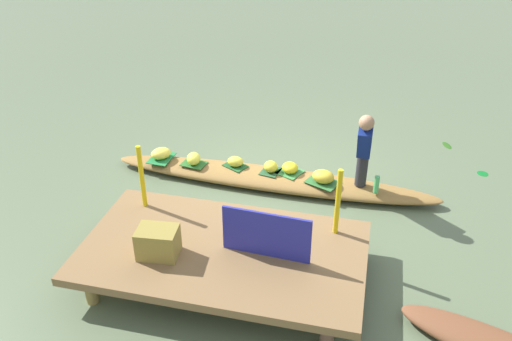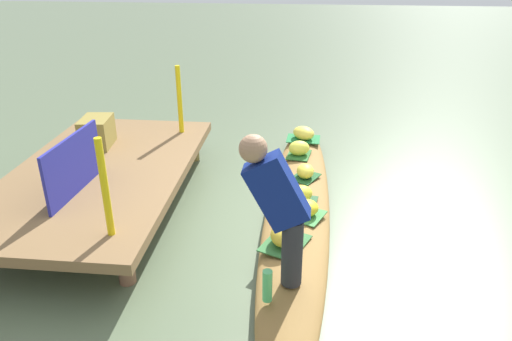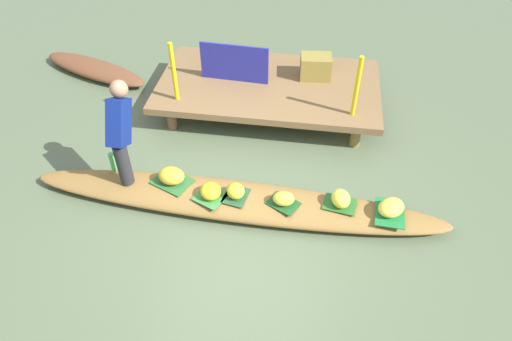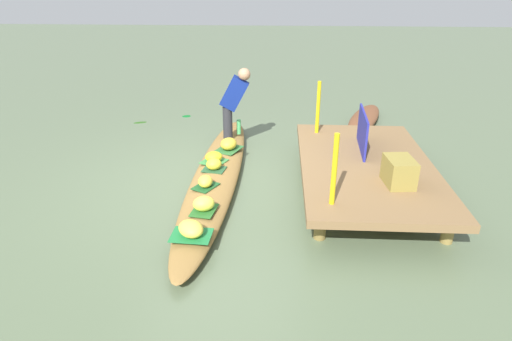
{
  "view_description": "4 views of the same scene",
  "coord_description": "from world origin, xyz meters",
  "px_view_note": "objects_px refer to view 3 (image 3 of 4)",
  "views": [
    {
      "loc": [
        -1.33,
        6.56,
        4.15
      ],
      "look_at": [
        0.14,
        0.39,
        0.45
      ],
      "focal_mm": 36.87,
      "sensor_mm": 36.0,
      "label": 1
    },
    {
      "loc": [
        -4.31,
        -0.01,
        2.56
      ],
      "look_at": [
        0.4,
        0.47,
        0.35
      ],
      "focal_mm": 33.95,
      "sensor_mm": 36.0,
      "label": 2
    },
    {
      "loc": [
        0.79,
        -3.64,
        4.0
      ],
      "look_at": [
        0.23,
        0.1,
        0.52
      ],
      "focal_mm": 32.29,
      "sensor_mm": 36.0,
      "label": 3
    },
    {
      "loc": [
        5.73,
        0.89,
        2.83
      ],
      "look_at": [
        0.19,
        0.59,
        0.29
      ],
      "focal_mm": 30.75,
      "sensor_mm": 36.0,
      "label": 4
    }
  ],
  "objects_px": {
    "banana_bunch_2": "(284,199)",
    "banana_bunch_0": "(236,191)",
    "banana_bunch_4": "(391,207)",
    "produce_crate": "(316,67)",
    "moored_boat": "(95,69)",
    "banana_bunch_3": "(171,176)",
    "banana_bunch_1": "(211,191)",
    "vendor_person": "(120,129)",
    "market_banner": "(234,63)",
    "water_bottle": "(113,162)",
    "banana_bunch_5": "(341,199)",
    "vendor_boat": "(235,201)"
  },
  "relations": [
    {
      "from": "market_banner",
      "to": "produce_crate",
      "type": "bearing_deg",
      "value": 16.5
    },
    {
      "from": "moored_boat",
      "to": "banana_bunch_2",
      "type": "bearing_deg",
      "value": -17.89
    },
    {
      "from": "banana_bunch_4",
      "to": "produce_crate",
      "type": "relative_size",
      "value": 0.71
    },
    {
      "from": "banana_bunch_4",
      "to": "produce_crate",
      "type": "xyz_separation_m",
      "value": [
        -0.98,
        2.41,
        0.29
      ]
    },
    {
      "from": "vendor_boat",
      "to": "moored_boat",
      "type": "distance_m",
      "value": 3.85
    },
    {
      "from": "water_bottle",
      "to": "produce_crate",
      "type": "relative_size",
      "value": 0.58
    },
    {
      "from": "vendor_boat",
      "to": "banana_bunch_2",
      "type": "distance_m",
      "value": 0.6
    },
    {
      "from": "vendor_boat",
      "to": "banana_bunch_3",
      "type": "height_order",
      "value": "banana_bunch_3"
    },
    {
      "from": "moored_boat",
      "to": "banana_bunch_3",
      "type": "relative_size",
      "value": 6.44
    },
    {
      "from": "banana_bunch_0",
      "to": "produce_crate",
      "type": "bearing_deg",
      "value": 72.63
    },
    {
      "from": "banana_bunch_2",
      "to": "produce_crate",
      "type": "height_order",
      "value": "produce_crate"
    },
    {
      "from": "banana_bunch_2",
      "to": "vendor_person",
      "type": "distance_m",
      "value": 1.97
    },
    {
      "from": "market_banner",
      "to": "banana_bunch_3",
      "type": "bearing_deg",
      "value": -97.44
    },
    {
      "from": "banana_bunch_5",
      "to": "market_banner",
      "type": "distance_m",
      "value": 2.65
    },
    {
      "from": "banana_bunch_3",
      "to": "banana_bunch_5",
      "type": "bearing_deg",
      "value": -2.23
    },
    {
      "from": "vendor_person",
      "to": "water_bottle",
      "type": "height_order",
      "value": "vendor_person"
    },
    {
      "from": "moored_boat",
      "to": "water_bottle",
      "type": "height_order",
      "value": "water_bottle"
    },
    {
      "from": "market_banner",
      "to": "produce_crate",
      "type": "height_order",
      "value": "market_banner"
    },
    {
      "from": "banana_bunch_4",
      "to": "banana_bunch_2",
      "type": "bearing_deg",
      "value": -178.36
    },
    {
      "from": "moored_boat",
      "to": "vendor_person",
      "type": "distance_m",
      "value": 3.01
    },
    {
      "from": "banana_bunch_1",
      "to": "banana_bunch_3",
      "type": "distance_m",
      "value": 0.54
    },
    {
      "from": "banana_bunch_0",
      "to": "produce_crate",
      "type": "distance_m",
      "value": 2.54
    },
    {
      "from": "moored_boat",
      "to": "banana_bunch_1",
      "type": "height_order",
      "value": "banana_bunch_1"
    },
    {
      "from": "banana_bunch_2",
      "to": "market_banner",
      "type": "distance_m",
      "value": 2.41
    },
    {
      "from": "moored_boat",
      "to": "banana_bunch_3",
      "type": "height_order",
      "value": "banana_bunch_3"
    },
    {
      "from": "banana_bunch_1",
      "to": "water_bottle",
      "type": "bearing_deg",
      "value": 168.22
    },
    {
      "from": "banana_bunch_0",
      "to": "water_bottle",
      "type": "xyz_separation_m",
      "value": [
        -1.54,
        0.22,
        0.04
      ]
    },
    {
      "from": "banana_bunch_5",
      "to": "produce_crate",
      "type": "distance_m",
      "value": 2.41
    },
    {
      "from": "produce_crate",
      "to": "banana_bunch_5",
      "type": "bearing_deg",
      "value": -79.63
    },
    {
      "from": "banana_bunch_0",
      "to": "banana_bunch_1",
      "type": "distance_m",
      "value": 0.28
    },
    {
      "from": "market_banner",
      "to": "banana_bunch_5",
      "type": "bearing_deg",
      "value": -49.34
    },
    {
      "from": "moored_boat",
      "to": "produce_crate",
      "type": "relative_size",
      "value": 4.62
    },
    {
      "from": "banana_bunch_3",
      "to": "banana_bunch_5",
      "type": "xyz_separation_m",
      "value": [
        1.97,
        -0.08,
        -0.0
      ]
    },
    {
      "from": "banana_bunch_2",
      "to": "banana_bunch_0",
      "type": "bearing_deg",
      "value": 176.36
    },
    {
      "from": "banana_bunch_0",
      "to": "banana_bunch_3",
      "type": "xyz_separation_m",
      "value": [
        -0.79,
        0.12,
        0.01
      ]
    },
    {
      "from": "vendor_person",
      "to": "market_banner",
      "type": "relative_size",
      "value": 1.21
    },
    {
      "from": "banana_bunch_2",
      "to": "water_bottle",
      "type": "distance_m",
      "value": 2.11
    },
    {
      "from": "vendor_boat",
      "to": "produce_crate",
      "type": "bearing_deg",
      "value": 73.17
    },
    {
      "from": "banana_bunch_0",
      "to": "banana_bunch_5",
      "type": "xyz_separation_m",
      "value": [
        1.18,
        0.05,
        0.01
      ]
    },
    {
      "from": "banana_bunch_4",
      "to": "banana_bunch_5",
      "type": "bearing_deg",
      "value": 174.86
    },
    {
      "from": "banana_bunch_1",
      "to": "banana_bunch_4",
      "type": "distance_m",
      "value": 2.01
    },
    {
      "from": "banana_bunch_1",
      "to": "banana_bunch_4",
      "type": "height_order",
      "value": "banana_bunch_4"
    },
    {
      "from": "banana_bunch_1",
      "to": "vendor_person",
      "type": "height_order",
      "value": "vendor_person"
    },
    {
      "from": "moored_boat",
      "to": "produce_crate",
      "type": "xyz_separation_m",
      "value": [
        3.61,
        -0.23,
        0.48
      ]
    },
    {
      "from": "water_bottle",
      "to": "vendor_person",
      "type": "bearing_deg",
      "value": -12.8
    },
    {
      "from": "banana_bunch_2",
      "to": "banana_bunch_3",
      "type": "distance_m",
      "value": 1.35
    },
    {
      "from": "vendor_person",
      "to": "banana_bunch_3",
      "type": "bearing_deg",
      "value": -4.87
    },
    {
      "from": "banana_bunch_4",
      "to": "banana_bunch_1",
      "type": "bearing_deg",
      "value": -178.86
    },
    {
      "from": "vendor_person",
      "to": "banana_bunch_4",
      "type": "bearing_deg",
      "value": -3.21
    },
    {
      "from": "produce_crate",
      "to": "moored_boat",
      "type": "bearing_deg",
      "value": 176.34
    }
  ]
}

